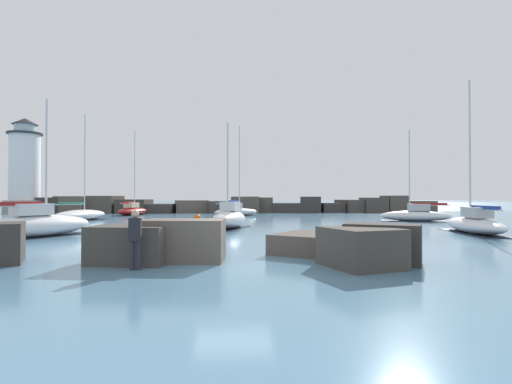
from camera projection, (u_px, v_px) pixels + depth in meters
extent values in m
plane|color=teal|center=(234.00, 265.00, 12.94)|extent=(600.00, 600.00, 0.00)
cube|color=teal|center=(227.00, 205.00, 118.26)|extent=(400.00, 116.00, 0.01)
cube|color=brown|center=(31.00, 208.00, 56.46)|extent=(5.40, 6.00, 1.30)
cube|color=#383330|center=(52.00, 205.00, 57.20)|extent=(3.33, 4.94, 2.21)
cube|color=brown|center=(77.00, 205.00, 57.45)|extent=(5.29, 5.72, 2.39)
cube|color=#4C443D|center=(105.00, 204.00, 57.25)|extent=(4.62, 4.64, 2.45)
cube|color=#383330|center=(134.00, 206.00, 57.19)|extent=(4.57, 5.04, 1.93)
cube|color=#383330|center=(159.00, 208.00, 57.35)|extent=(4.97, 4.99, 1.28)
cube|color=brown|center=(191.00, 206.00, 58.65)|extent=(5.26, 5.16, 1.80)
cube|color=#423D38|center=(223.00, 207.00, 58.83)|extent=(5.85, 6.19, 1.68)
cube|color=#4C443D|center=(245.00, 205.00, 57.93)|extent=(3.89, 4.90, 2.34)
cube|color=#4C443D|center=(262.00, 205.00, 59.11)|extent=(3.38, 3.94, 2.21)
cube|color=#383330|center=(285.00, 208.00, 59.70)|extent=(4.73, 4.98, 1.38)
cube|color=#383330|center=(310.00, 204.00, 59.43)|extent=(3.72, 4.90, 2.33)
cube|color=#383330|center=(331.00, 207.00, 60.14)|extent=(3.27, 4.88, 1.39)
cube|color=#423D38|center=(352.00, 206.00, 60.17)|extent=(4.31, 5.67, 1.87)
cube|color=#423D38|center=(373.00, 205.00, 59.69)|extent=(3.69, 4.85, 2.19)
cube|color=#4C443D|center=(394.00, 204.00, 60.00)|extent=(3.15, 5.00, 2.49)
cube|color=#4C443D|center=(417.00, 206.00, 60.44)|extent=(5.65, 6.38, 1.69)
cylinder|color=gray|center=(24.00, 207.00, 55.52)|extent=(5.36, 5.36, 1.80)
cylinder|color=white|center=(25.00, 167.00, 55.59)|extent=(3.97, 3.97, 9.19)
cylinder|color=#232328|center=(25.00, 134.00, 55.66)|extent=(4.57, 4.57, 0.25)
cylinder|color=silver|center=(25.00, 129.00, 55.67)|extent=(2.78, 2.78, 1.15)
cone|color=#232328|center=(25.00, 121.00, 55.68)|extent=(3.38, 3.38, 0.90)
cube|color=#383330|center=(382.00, 243.00, 13.43)|extent=(2.76, 2.30, 1.31)
cube|color=brown|center=(185.00, 240.00, 13.82)|extent=(2.83, 1.86, 1.44)
cube|color=#423D38|center=(361.00, 247.00, 12.62)|extent=(2.55, 2.76, 1.24)
cube|color=#423D38|center=(133.00, 244.00, 13.55)|extent=(2.83, 2.46, 1.25)
cube|color=#4C443D|center=(333.00, 244.00, 15.41)|extent=(5.21, 4.97, 0.77)
ellipsoid|color=white|center=(415.00, 216.00, 36.99)|extent=(6.51, 3.89, 0.97)
cube|color=black|center=(415.00, 221.00, 36.98)|extent=(6.20, 3.74, 0.03)
cube|color=#B2B2B7|center=(419.00, 207.00, 36.91)|extent=(2.11, 1.57, 0.64)
cylinder|color=silver|center=(409.00, 170.00, 37.18)|extent=(0.12, 0.12, 7.55)
cylinder|color=#BCBCC1|center=(430.00, 205.00, 36.64)|extent=(3.27, 1.34, 0.10)
cube|color=maroon|center=(430.00, 204.00, 36.64)|extent=(2.82, 1.25, 0.20)
ellipsoid|color=silver|center=(81.00, 215.00, 37.80)|extent=(3.84, 7.49, 1.04)
cube|color=black|center=(81.00, 221.00, 37.79)|extent=(3.70, 7.13, 0.03)
cylinder|color=silver|center=(85.00, 162.00, 38.40)|extent=(0.12, 0.12, 9.23)
cylinder|color=#BCBCC1|center=(71.00, 204.00, 36.39)|extent=(1.23, 3.86, 0.10)
cube|color=#1E664C|center=(71.00, 203.00, 36.39)|extent=(1.15, 3.31, 0.20)
ellipsoid|color=white|center=(236.00, 212.00, 47.35)|extent=(5.90, 4.39, 0.94)
cube|color=black|center=(236.00, 216.00, 47.35)|extent=(5.63, 4.21, 0.03)
cube|color=silver|center=(234.00, 205.00, 47.20)|extent=(1.99, 1.70, 0.64)
cylinder|color=silver|center=(239.00, 167.00, 47.67)|extent=(0.12, 0.12, 9.86)
cylinder|color=#BCBCC1|center=(228.00, 204.00, 46.72)|extent=(2.81, 1.65, 0.10)
cube|color=#1E664C|center=(228.00, 203.00, 46.72)|extent=(2.45, 1.51, 0.20)
ellipsoid|color=white|center=(229.00, 220.00, 28.39)|extent=(3.41, 5.66, 1.25)
cube|color=black|center=(229.00, 228.00, 28.38)|extent=(3.30, 5.40, 0.03)
cube|color=silver|center=(230.00, 206.00, 28.66)|extent=(1.51, 1.84, 0.64)
cylinder|color=silver|center=(228.00, 167.00, 28.05)|extent=(0.12, 0.12, 6.27)
cylinder|color=#BCBCC1|center=(233.00, 203.00, 29.45)|extent=(0.91, 2.83, 0.10)
cube|color=navy|center=(233.00, 202.00, 29.45)|extent=(0.88, 2.44, 0.20)
ellipsoid|color=white|center=(474.00, 225.00, 24.50)|extent=(3.03, 7.11, 0.98)
cube|color=black|center=(474.00, 233.00, 24.49)|extent=(2.94, 6.77, 0.03)
cube|color=#B2B2B7|center=(477.00, 212.00, 24.17)|extent=(1.39, 2.21, 0.64)
cylinder|color=silver|center=(470.00, 148.00, 25.08)|extent=(0.12, 0.12, 8.64)
cylinder|color=#BCBCC1|center=(485.00, 209.00, 23.14)|extent=(0.72, 3.75, 0.10)
cube|color=navy|center=(485.00, 207.00, 23.14)|extent=(0.72, 3.21, 0.20)
ellipsoid|color=white|center=(38.00, 226.00, 22.22)|extent=(5.07, 6.60, 1.22)
cube|color=black|center=(38.00, 237.00, 22.21)|extent=(4.86, 6.30, 0.03)
cube|color=silver|center=(32.00, 209.00, 21.94)|extent=(1.91, 2.22, 0.64)
cylinder|color=silver|center=(46.00, 157.00, 22.71)|extent=(0.12, 0.12, 6.60)
cylinder|color=#BCBCC1|center=(14.00, 206.00, 21.06)|extent=(2.02, 3.15, 0.10)
cube|color=maroon|center=(14.00, 204.00, 21.06)|extent=(1.82, 2.74, 0.20)
ellipsoid|color=maroon|center=(133.00, 211.00, 49.84)|extent=(3.77, 6.41, 0.94)
cube|color=black|center=(133.00, 215.00, 49.84)|extent=(3.65, 6.11, 0.03)
cube|color=beige|center=(131.00, 205.00, 49.56)|extent=(1.64, 2.08, 0.64)
cylinder|color=silver|center=(135.00, 169.00, 50.36)|extent=(0.12, 0.12, 9.73)
cylinder|color=#BCBCC1|center=(128.00, 203.00, 48.67)|extent=(1.05, 3.22, 0.10)
cube|color=maroon|center=(128.00, 202.00, 48.68)|extent=(1.00, 2.77, 0.20)
sphere|color=#EA5914|center=(197.00, 218.00, 36.58)|extent=(0.66, 0.66, 0.66)
cylinder|color=black|center=(197.00, 213.00, 36.59)|extent=(0.04, 0.04, 0.20)
cylinder|color=#282833|center=(132.00, 255.00, 12.09)|extent=(0.14, 0.14, 0.88)
cylinder|color=#282833|center=(138.00, 255.00, 12.10)|extent=(0.14, 0.14, 0.88)
cube|color=#232328|center=(135.00, 229.00, 12.11)|extent=(0.36, 0.22, 0.70)
sphere|color=tan|center=(135.00, 214.00, 12.11)|extent=(0.24, 0.24, 0.24)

